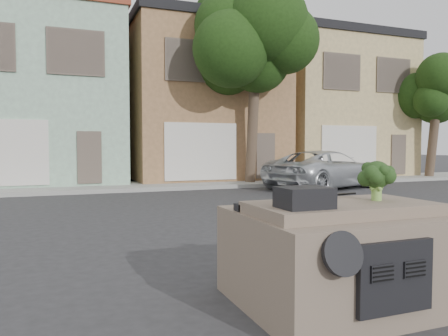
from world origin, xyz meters
TOP-DOWN VIEW (x-y plane):
  - ground_plane at (0.00, 0.00)m, footprint 120.00×120.00m
  - sidewalk at (0.00, 10.50)m, footprint 40.00×3.00m
  - townhouse_mint at (-3.50, 14.50)m, footprint 7.20×8.20m
  - townhouse_tan at (4.00, 14.50)m, footprint 7.20×8.20m
  - townhouse_beige at (11.50, 14.50)m, footprint 7.20×8.20m
  - silver_pickup at (7.25, 7.75)m, footprint 5.94×4.22m
  - tree_near at (5.00, 9.80)m, footprint 4.40×4.00m
  - tree_far at (15.00, 9.80)m, footprint 3.20×3.00m
  - car_dashboard at (0.00, -3.00)m, footprint 2.00×1.80m
  - instrument_hump at (-0.58, -3.35)m, footprint 0.48×0.38m
  - wiper_arm at (0.28, -2.62)m, footprint 0.69×0.15m
  - broccoli at (0.45, -3.14)m, footprint 0.50×0.50m

SIDE VIEW (x-z plane):
  - ground_plane at x=0.00m, z-range 0.00..0.00m
  - silver_pickup at x=7.25m, z-range -0.75..0.75m
  - sidewalk at x=0.00m, z-range 0.00..0.15m
  - car_dashboard at x=0.00m, z-range 0.00..1.12m
  - wiper_arm at x=0.28m, z-range 1.12..1.14m
  - instrument_hump at x=-0.58m, z-range 1.12..1.32m
  - broccoli at x=0.45m, z-range 1.12..1.56m
  - tree_far at x=15.00m, z-range 0.00..6.00m
  - townhouse_mint at x=-3.50m, z-range 0.00..7.55m
  - townhouse_tan at x=4.00m, z-range 0.00..7.55m
  - townhouse_beige at x=11.50m, z-range 0.00..7.55m
  - tree_near at x=5.00m, z-range 0.00..8.50m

